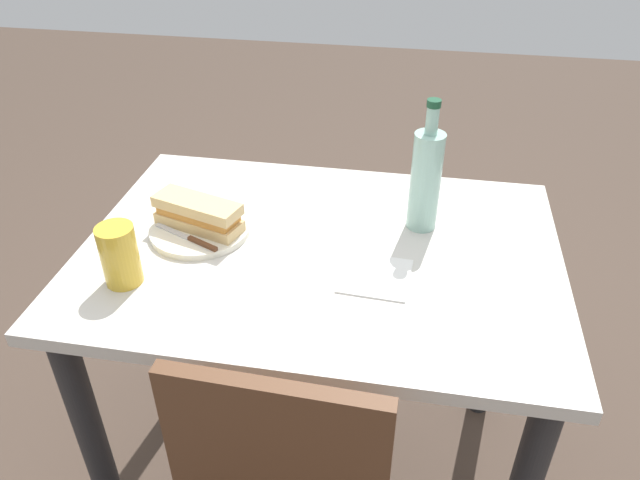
# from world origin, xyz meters

# --- Properties ---
(ground_plane) EXTENTS (8.00, 8.00, 0.00)m
(ground_plane) POSITION_xyz_m (0.00, 0.00, 0.00)
(ground_plane) COLOR #47382D
(dining_table) EXTENTS (1.03, 0.74, 0.78)m
(dining_table) POSITION_xyz_m (0.00, 0.00, 0.64)
(dining_table) COLOR beige
(dining_table) RESTS_ON ground
(plate_near) EXTENTS (0.23, 0.23, 0.01)m
(plate_near) POSITION_xyz_m (0.28, -0.01, 0.79)
(plate_near) COLOR silver
(plate_near) RESTS_ON dining_table
(baguette_sandwich_near) EXTENTS (0.21, 0.13, 0.07)m
(baguette_sandwich_near) POSITION_xyz_m (0.28, -0.01, 0.83)
(baguette_sandwich_near) COLOR #DBB77A
(baguette_sandwich_near) RESTS_ON plate_near
(knife_near) EXTENTS (0.17, 0.09, 0.01)m
(knife_near) POSITION_xyz_m (0.28, 0.04, 0.80)
(knife_near) COLOR silver
(knife_near) RESTS_ON plate_near
(water_bottle) EXTENTS (0.07, 0.07, 0.30)m
(water_bottle) POSITION_xyz_m (-0.21, -0.13, 0.90)
(water_bottle) COLOR #99C6B7
(water_bottle) RESTS_ON dining_table
(beer_glass) EXTENTS (0.07, 0.07, 0.13)m
(beer_glass) POSITION_xyz_m (0.37, 0.18, 0.84)
(beer_glass) COLOR gold
(beer_glass) RESTS_ON dining_table
(paper_napkin) EXTENTS (0.15, 0.15, 0.00)m
(paper_napkin) POSITION_xyz_m (-0.13, 0.08, 0.78)
(paper_napkin) COLOR white
(paper_napkin) RESTS_ON dining_table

